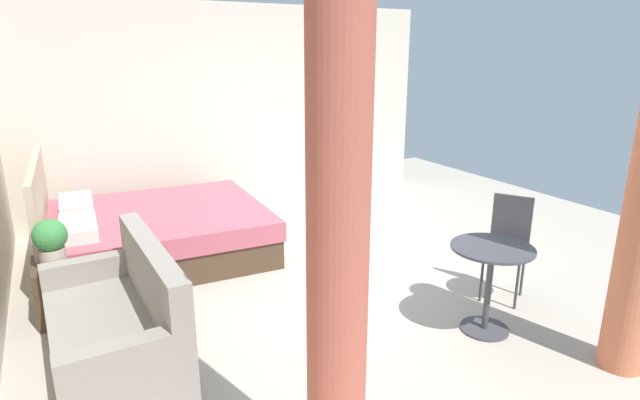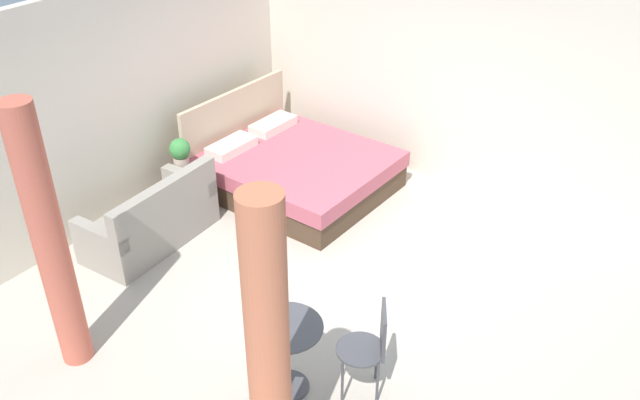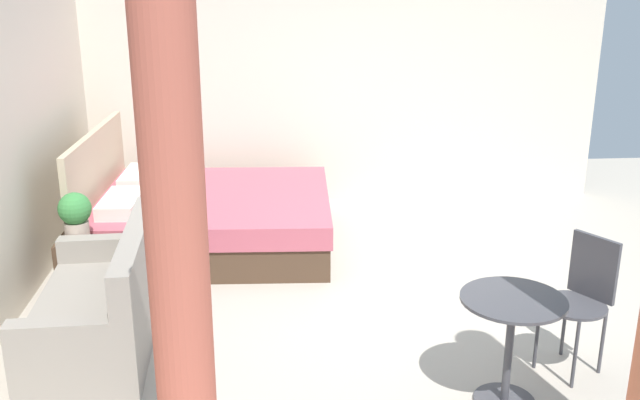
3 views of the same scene
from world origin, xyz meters
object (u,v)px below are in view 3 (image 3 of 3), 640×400
at_px(bed, 207,217).
at_px(couch, 103,310).
at_px(balcony_table, 511,331).
at_px(nightstand, 90,263).
at_px(potted_plant, 75,214).
at_px(cafe_chair_near_window, 583,291).

relative_size(bed, couch, 1.45).
relative_size(bed, balcony_table, 3.21).
bearing_deg(bed, balcony_table, -144.39).
xyz_separation_m(nightstand, potted_plant, (-0.10, 0.05, 0.46)).
distance_m(bed, potted_plant, 1.48).
xyz_separation_m(bed, potted_plant, (-1.06, 0.94, 0.42)).
bearing_deg(nightstand, balcony_table, -122.52).
relative_size(nightstand, balcony_table, 0.72).
bearing_deg(potted_plant, cafe_chair_near_window, -111.16).
bearing_deg(nightstand, cafe_chair_near_window, -112.82).
distance_m(bed, nightstand, 1.31).
xyz_separation_m(potted_plant, balcony_table, (-1.75, -2.96, -0.21)).
distance_m(potted_plant, cafe_chair_near_window, 3.82).
bearing_deg(nightstand, potted_plant, 155.03).
xyz_separation_m(nightstand, balcony_table, (-1.85, -2.91, 0.25)).
relative_size(bed, nightstand, 4.46).
relative_size(potted_plant, cafe_chair_near_window, 0.44).
bearing_deg(couch, balcony_table, -108.92).
height_order(nightstand, potted_plant, potted_plant).
bearing_deg(potted_plant, couch, -157.73).
distance_m(nightstand, cafe_chair_near_window, 3.82).
relative_size(balcony_table, cafe_chair_near_window, 0.78).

